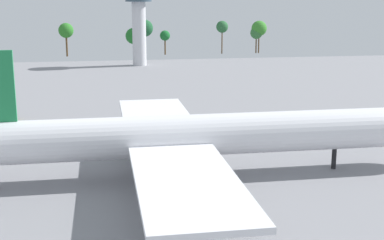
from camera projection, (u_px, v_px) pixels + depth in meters
name	position (u px, v px, depth m)	size (l,w,h in m)	color
ground_plane	(192.00, 176.00, 77.69)	(291.31, 291.31, 0.00)	gray
cargo_airplane	(188.00, 136.00, 76.24)	(72.83, 61.51, 18.53)	silver
fuel_truck	(5.00, 114.00, 113.15)	(4.51, 3.89, 2.51)	#333338
control_tower	(139.00, 18.00, 197.83)	(9.60, 9.60, 27.84)	silver
tree_line_backdrop	(172.00, 31.00, 236.09)	(91.39, 7.37, 15.32)	#51381E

